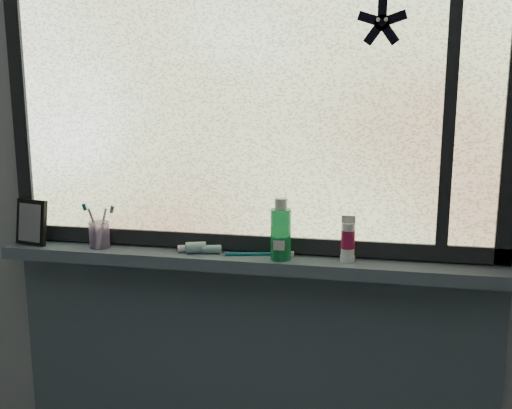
{
  "coord_description": "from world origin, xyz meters",
  "views": [
    {
      "loc": [
        0.39,
        -0.46,
        1.52
      ],
      "look_at": [
        0.08,
        1.05,
        1.22
      ],
      "focal_mm": 40.0,
      "sensor_mm": 36.0,
      "label": 1
    }
  ],
  "objects_px": {
    "mouthwash_bottle": "(281,229)",
    "cream_tube": "(348,237)",
    "toothbrush_cup": "(99,235)",
    "vanity_mirror": "(32,222)"
  },
  "relations": [
    {
      "from": "vanity_mirror",
      "to": "toothbrush_cup",
      "type": "xyz_separation_m",
      "value": [
        0.24,
        0.01,
        -0.03
      ]
    },
    {
      "from": "vanity_mirror",
      "to": "cream_tube",
      "type": "height_order",
      "value": "vanity_mirror"
    },
    {
      "from": "toothbrush_cup",
      "to": "mouthwash_bottle",
      "type": "xyz_separation_m",
      "value": [
        0.61,
        -0.02,
        0.05
      ]
    },
    {
      "from": "vanity_mirror",
      "to": "toothbrush_cup",
      "type": "bearing_deg",
      "value": 14.33
    },
    {
      "from": "vanity_mirror",
      "to": "cream_tube",
      "type": "distance_m",
      "value": 1.06
    },
    {
      "from": "vanity_mirror",
      "to": "mouthwash_bottle",
      "type": "relative_size",
      "value": 0.97
    },
    {
      "from": "mouthwash_bottle",
      "to": "cream_tube",
      "type": "distance_m",
      "value": 0.2
    },
    {
      "from": "mouthwash_bottle",
      "to": "cream_tube",
      "type": "bearing_deg",
      "value": 5.36
    },
    {
      "from": "vanity_mirror",
      "to": "toothbrush_cup",
      "type": "height_order",
      "value": "vanity_mirror"
    },
    {
      "from": "vanity_mirror",
      "to": "mouthwash_bottle",
      "type": "height_order",
      "value": "mouthwash_bottle"
    }
  ]
}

